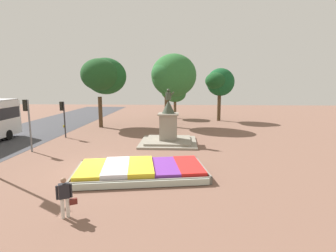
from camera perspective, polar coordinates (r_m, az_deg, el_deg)
ground_plane at (r=16.01m, az=-13.02°, el=-8.87°), size 88.99×88.99×0.00m
flower_planter at (r=14.40m, az=-6.09°, el=-9.62°), size 7.44×4.71×0.62m
statue_monument at (r=21.59m, az=0.08°, el=-1.14°), size 4.60×4.60×4.47m
traffic_light_mid_block at (r=21.14m, az=-28.25°, el=2.00°), size 0.41×0.29×3.78m
traffic_light_far_corner at (r=25.42m, az=-21.90°, el=2.68°), size 0.41×0.28×3.28m
pedestrian_with_handbag at (r=10.64m, az=-21.51°, el=-13.91°), size 0.68×0.44×1.55m
park_tree_far_left at (r=30.33m, az=-13.94°, el=10.58°), size 4.63×5.48×7.71m
park_tree_behind_statue at (r=34.93m, az=11.10°, el=9.36°), size 3.85×3.79×6.82m
park_tree_far_right at (r=29.53m, az=0.99°, el=10.99°), size 5.01×4.78×8.12m
park_tree_street_side at (r=36.70m, az=1.11°, el=7.35°), size 3.47×2.99×5.18m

